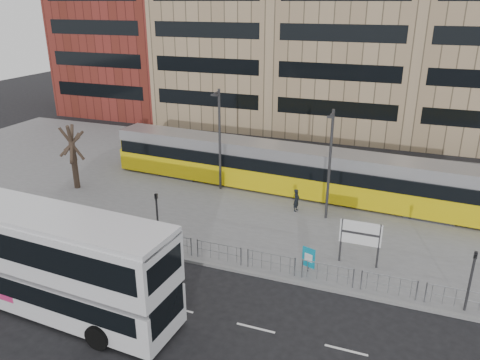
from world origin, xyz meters
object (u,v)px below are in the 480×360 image
(ad_panel, at_px, (309,258))
(traffic_light_east, at_px, (472,274))
(pedestrian, at_px, (296,200))
(station_sign, at_px, (360,235))
(tram, at_px, (295,170))
(lamp_post_east, at_px, (330,161))
(lamp_post_west, at_px, (219,136))
(double_decker_bus, at_px, (50,258))
(traffic_light_west, at_px, (157,211))
(bare_tree, at_px, (69,122))

(ad_panel, xyz_separation_m, traffic_light_east, (7.61, -0.70, 1.16))
(pedestrian, bearing_deg, station_sign, -130.22)
(station_sign, bearing_deg, tram, 123.91)
(pedestrian, relative_size, lamp_post_east, 0.21)
(lamp_post_west, bearing_deg, double_decker_bus, -95.22)
(lamp_post_east, bearing_deg, double_decker_bus, -125.77)
(lamp_post_east, bearing_deg, traffic_light_east, -43.32)
(ad_panel, distance_m, lamp_post_west, 13.20)
(tram, height_order, station_sign, tram)
(tram, distance_m, traffic_light_west, 11.84)
(traffic_light_east, bearing_deg, pedestrian, 148.58)
(tram, distance_m, lamp_post_west, 6.14)
(ad_panel, relative_size, bare_tree, 0.19)
(station_sign, distance_m, traffic_light_west, 11.61)
(double_decker_bus, bearing_deg, pedestrian, 64.40)
(lamp_post_east, bearing_deg, ad_panel, -86.80)
(double_decker_bus, height_order, lamp_post_west, lamp_post_west)
(lamp_post_east, bearing_deg, bare_tree, -175.82)
(double_decker_bus, bearing_deg, ad_panel, 37.51)
(pedestrian, distance_m, traffic_light_east, 12.94)
(pedestrian, height_order, traffic_light_west, traffic_light_west)
(pedestrian, distance_m, traffic_light_west, 9.83)
(ad_panel, bearing_deg, station_sign, 53.34)
(pedestrian, distance_m, lamp_post_west, 7.51)
(double_decker_bus, relative_size, traffic_light_east, 4.05)
(tram, xyz_separation_m, pedestrian, (0.99, -3.24, -0.97))
(pedestrian, relative_size, lamp_post_west, 0.21)
(pedestrian, distance_m, lamp_post_east, 3.90)
(pedestrian, height_order, bare_tree, bare_tree)
(tram, relative_size, pedestrian, 19.02)
(tram, relative_size, lamp_post_west, 3.91)
(double_decker_bus, distance_m, ad_panel, 12.74)
(traffic_light_east, bearing_deg, double_decker_bus, -153.61)
(bare_tree, bearing_deg, pedestrian, 6.18)
(lamp_post_west, distance_m, bare_tree, 11.10)
(tram, bearing_deg, lamp_post_west, -161.80)
(pedestrian, bearing_deg, lamp_post_east, -93.13)
(traffic_light_east, relative_size, lamp_post_east, 0.42)
(traffic_light_east, xyz_separation_m, bare_tree, (-27.00, 6.15, 3.20))
(station_sign, xyz_separation_m, traffic_light_west, (-11.50, -1.60, 0.21))
(lamp_post_east, xyz_separation_m, bare_tree, (-19.01, -1.39, 1.15))
(traffic_light_west, height_order, lamp_post_east, lamp_post_east)
(station_sign, xyz_separation_m, traffic_light_east, (5.23, -2.39, 0.21))
(ad_panel, xyz_separation_m, traffic_light_west, (-9.12, 0.10, 1.16))
(ad_panel, bearing_deg, pedestrian, 126.87)
(tram, bearing_deg, ad_panel, -68.09)
(lamp_post_west, bearing_deg, traffic_light_east, -30.58)
(double_decker_bus, height_order, station_sign, double_decker_bus)
(lamp_post_east, bearing_deg, traffic_light_west, -142.37)
(lamp_post_west, bearing_deg, tram, 14.70)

